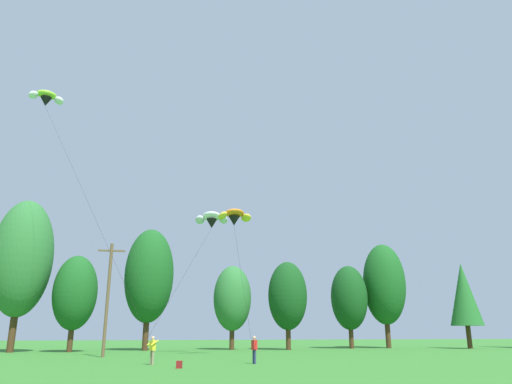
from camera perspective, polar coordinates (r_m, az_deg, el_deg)
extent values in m
cylinder|color=#472D19|center=(54.67, -26.89, -14.57)|extent=(0.67, 0.67, 3.82)
ellipsoid|color=#2D7033|center=(55.15, -25.92, -6.98)|extent=(5.91, 5.91, 11.96)
cylinder|color=#472D19|center=(53.36, -21.13, -15.98)|extent=(0.54, 0.54, 2.40)
ellipsoid|color=#19561E|center=(53.49, -20.62, -11.06)|extent=(4.38, 4.38, 7.50)
cylinder|color=#472D19|center=(55.29, -12.94, -16.12)|extent=(0.62, 0.62, 3.30)
ellipsoid|color=#19561E|center=(55.62, -12.53, -9.59)|extent=(5.35, 5.35, 10.32)
cylinder|color=#472D19|center=(56.57, -2.88, -16.97)|extent=(0.54, 0.54, 2.34)
ellipsoid|color=#2D7033|center=(56.69, -2.82, -12.42)|extent=(4.32, 4.32, 7.32)
cylinder|color=#472D19|center=(56.23, 3.85, -16.91)|extent=(0.55, 0.55, 2.44)
ellipsoid|color=#144719|center=(56.36, 3.76, -12.13)|extent=(4.43, 4.43, 7.65)
cylinder|color=#472D19|center=(61.72, 11.21, -16.57)|extent=(0.55, 0.55, 2.47)
ellipsoid|color=#144719|center=(61.85, 10.97, -12.16)|extent=(4.46, 4.46, 7.74)
cylinder|color=#472D19|center=(64.02, 15.35, -15.96)|extent=(0.62, 0.62, 3.21)
ellipsoid|color=#19561E|center=(64.28, 14.94, -10.46)|extent=(5.26, 5.26, 10.05)
cylinder|color=#472D19|center=(65.34, 23.91, -15.43)|extent=(0.56, 0.56, 2.64)
cone|color=#236628|center=(65.49, 23.40, -11.02)|extent=(3.83, 3.83, 7.51)
cylinder|color=brown|center=(42.05, -17.17, -11.98)|extent=(0.26, 0.26, 9.09)
cube|color=brown|center=(42.48, -16.73, -6.68)|extent=(2.20, 0.14, 0.14)
cylinder|color=gray|center=(31.80, -12.13, -18.64)|extent=(0.18, 0.18, 0.84)
cylinder|color=gray|center=(31.97, -12.32, -18.61)|extent=(0.18, 0.18, 0.84)
cube|color=yellow|center=(31.86, -12.14, -17.34)|extent=(0.40, 0.45, 0.60)
sphere|color=tan|center=(31.85, -12.09, -16.55)|extent=(0.22, 0.22, 0.22)
cylinder|color=yellow|center=(31.65, -11.89, -17.07)|extent=(0.49, 0.35, 0.35)
cylinder|color=yellow|center=(32.06, -12.35, -17.03)|extent=(0.49, 0.35, 0.35)
cylinder|color=navy|center=(32.21, -0.11, -18.94)|extent=(0.16, 0.16, 0.84)
cylinder|color=navy|center=(32.38, -0.29, -18.93)|extent=(0.16, 0.16, 0.84)
cube|color=red|center=(32.27, -0.20, -17.66)|extent=(0.35, 0.44, 0.60)
sphere|color=tan|center=(32.26, -0.20, -16.88)|extent=(0.22, 0.22, 0.22)
cylinder|color=red|center=(32.06, 0.02, -17.62)|extent=(0.21, 0.14, 0.57)
cylinder|color=red|center=(32.48, -0.42, -17.60)|extent=(0.21, 0.14, 0.57)
ellipsoid|color=white|center=(47.11, -5.27, -2.89)|extent=(2.09, 1.71, 1.13)
ellipsoid|color=silver|center=(46.87, -3.89, -3.26)|extent=(1.00, 1.31, 1.24)
ellipsoid|color=silver|center=(47.22, -6.66, -3.28)|extent=(1.29, 1.27, 1.24)
cone|color=black|center=(47.07, -5.27, -3.76)|extent=(1.25, 1.25, 0.88)
cylinder|color=black|center=(39.04, -8.18, -9.19)|extent=(5.09, 14.12, 9.99)
ellipsoid|color=orange|center=(43.06, -2.54, -2.53)|extent=(2.01, 1.67, 0.93)
ellipsoid|color=yellow|center=(43.37, -1.17, -3.07)|extent=(1.24, 1.28, 1.08)
ellipsoid|color=yellow|center=(42.62, -3.95, -2.80)|extent=(1.03, 1.28, 1.08)
cone|color=black|center=(43.01, -2.61, -3.45)|extent=(1.18, 1.18, 0.85)
cylinder|color=black|center=(37.29, -1.73, -9.82)|extent=(0.18, 9.90, 9.83)
ellipsoid|color=#93D633|center=(54.09, -23.53, 10.52)|extent=(2.20, 1.74, 1.05)
ellipsoid|color=white|center=(54.08, -22.29, 9.97)|extent=(1.25, 1.20, 1.19)
ellipsoid|color=white|center=(53.84, -24.86, 10.40)|extent=(1.12, 1.23, 1.19)
cone|color=black|center=(53.87, -23.64, 9.76)|extent=(1.41, 1.41, 0.93)
cylinder|color=black|center=(41.49, -19.68, -0.19)|extent=(11.91, 15.72, 22.22)
cube|color=maroon|center=(28.76, -9.08, -19.52)|extent=(0.36, 0.30, 0.40)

